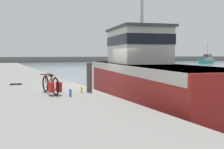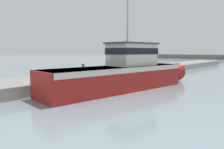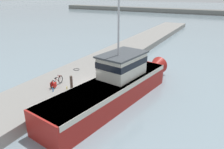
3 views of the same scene
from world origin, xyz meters
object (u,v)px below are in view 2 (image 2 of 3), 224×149
bicycle_touring (70,73)px  mooring_post (83,71)px  water_bottle_by_bike (79,76)px  water_bottle_on_curb (66,76)px  fishing_boat_main (125,72)px

bicycle_touring → mooring_post: size_ratio=1.54×
bicycle_touring → water_bottle_by_bike: size_ratio=8.17×
water_bottle_by_bike → water_bottle_on_curb: bearing=-127.9°
water_bottle_on_curb → water_bottle_by_bike: 1.06m
mooring_post → water_bottle_on_curb: size_ratio=4.41×
mooring_post → water_bottle_on_curb: mooring_post is taller
fishing_boat_main → water_bottle_by_bike: fishing_boat_main is taller
fishing_boat_main → mooring_post: 3.45m
fishing_boat_main → water_bottle_by_bike: (-3.52, -1.54, -0.45)m
fishing_boat_main → bicycle_touring: size_ratio=8.44×
mooring_post → water_bottle_by_bike: 0.60m
bicycle_touring → fishing_boat_main: bearing=9.5°
fishing_boat_main → water_bottle_by_bike: size_ratio=68.91×
water_bottle_on_curb → bicycle_touring: bearing=119.3°
bicycle_touring → water_bottle_by_bike: bearing=-8.7°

